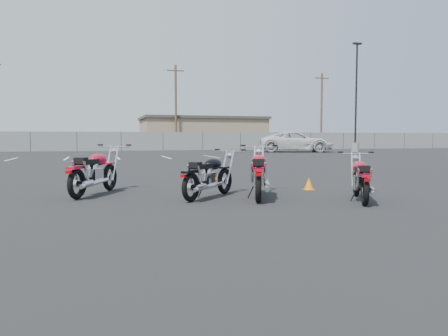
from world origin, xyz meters
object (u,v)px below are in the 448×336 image
object	(u,v)px
motorcycle_second_black	(209,176)
white_van	(296,136)
motorcycle_front_red	(95,172)
motorcycle_third_red	(259,174)
motorcycle_rear_red	(361,179)

from	to	relation	value
motorcycle_second_black	white_van	size ratio (longest dim) A/B	0.24
motorcycle_front_red	white_van	xyz separation A→B (m)	(16.71, 24.72, 0.90)
motorcycle_third_red	white_van	bearing A→B (deg)	62.89
motorcycle_third_red	white_van	size ratio (longest dim) A/B	0.30
motorcycle_front_red	motorcycle_rear_red	bearing A→B (deg)	-26.00
motorcycle_rear_red	motorcycle_third_red	bearing A→B (deg)	150.19
white_van	motorcycle_second_black	bearing A→B (deg)	170.27
motorcycle_front_red	motorcycle_third_red	xyz separation A→B (m)	(3.31, -1.46, -0.00)
motorcycle_second_black	white_van	xyz separation A→B (m)	(14.41, 25.90, 0.94)
motorcycle_third_red	motorcycle_rear_red	xyz separation A→B (m)	(1.77, -1.01, -0.06)
motorcycle_front_red	white_van	bearing A→B (deg)	55.95
motorcycle_second_black	motorcycle_third_red	world-z (taller)	motorcycle_third_red
motorcycle_front_red	motorcycle_second_black	xyz separation A→B (m)	(2.30, -1.18, -0.04)
motorcycle_rear_red	white_van	xyz separation A→B (m)	(11.63, 27.20, 0.96)
motorcycle_third_red	motorcycle_rear_red	distance (m)	2.04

